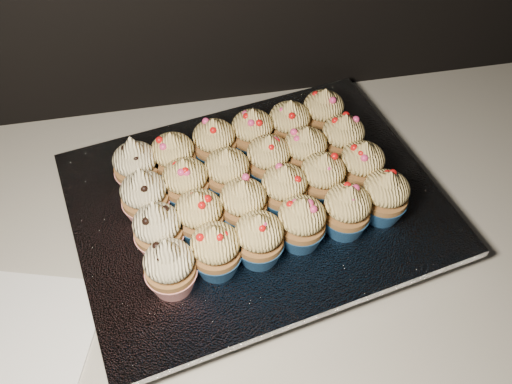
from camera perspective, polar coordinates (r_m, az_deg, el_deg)
The scene contains 29 objects.
cabinet at distance 1.23m, azimuth 9.18°, elevation -16.04°, with size 2.40×0.60×0.86m, color black.
worktop at distance 0.85m, azimuth 12.83°, elevation -3.10°, with size 2.44×0.64×0.04m, color beige.
napkin at distance 0.77m, azimuth -21.77°, elevation -12.90°, with size 0.16×0.16×0.00m, color white.
baking_tray at distance 0.81m, azimuth -0.00°, elevation -1.81°, with size 0.46×0.35×0.02m, color black.
foil_lining at distance 0.79m, azimuth -0.00°, elevation -1.04°, with size 0.49×0.38×0.01m, color silver.
cupcake_0 at distance 0.68m, azimuth -8.60°, elevation -7.41°, with size 0.06×0.06×0.10m.
cupcake_1 at distance 0.69m, azimuth -4.03°, elevation -5.83°, with size 0.06×0.06×0.08m.
cupcake_2 at distance 0.70m, azimuth 0.31°, elevation -4.68°, with size 0.06×0.06×0.08m.
cupcake_3 at distance 0.72m, azimuth 4.57°, elevation -3.07°, with size 0.06×0.06×0.08m.
cupcake_4 at distance 0.74m, azimuth 9.05°, elevation -1.82°, with size 0.06×0.06×0.08m.
cupcake_5 at distance 0.76m, azimuth 12.75°, elevation -0.40°, with size 0.06×0.06×0.08m.
cupcake_6 at distance 0.72m, azimuth -9.76°, elevation -3.71°, with size 0.06×0.06×0.10m.
cupcake_7 at distance 0.73m, azimuth -5.66°, elevation -2.42°, with size 0.06×0.06×0.08m.
cupcake_8 at distance 0.74m, azimuth -1.26°, elevation -1.26°, with size 0.06×0.06×0.08m.
cupcake_9 at distance 0.75m, azimuth 2.83°, elevation 0.22°, with size 0.06×0.06×0.08m.
cupcake_10 at distance 0.77m, azimuth 6.65°, elevation 1.39°, with size 0.06×0.06×0.08m.
cupcake_11 at distance 0.79m, azimuth 10.50°, elevation 2.55°, with size 0.06×0.06×0.08m.
cupcake_12 at distance 0.76m, azimuth -11.08°, elevation -0.40°, with size 0.06×0.06×0.10m.
cupcake_13 at distance 0.77m, azimuth -7.01°, elevation 0.87°, with size 0.06×0.06×0.08m.
cupcake_14 at distance 0.77m, azimuth -2.88°, elevation 1.89°, with size 0.06×0.06×0.08m.
cupcake_15 at distance 0.79m, azimuth 1.26°, elevation 3.23°, with size 0.06×0.06×0.08m.
cupcake_16 at distance 0.80m, azimuth 4.92°, elevation 4.06°, with size 0.06×0.06×0.08m.
cupcake_17 at distance 0.83m, azimuth 8.65°, elevation 5.25°, with size 0.06×0.06×0.08m.
cupcake_18 at distance 0.80m, azimuth -11.90°, elevation 2.59°, with size 0.06×0.06×0.10m.
cupcake_19 at distance 0.80m, azimuth -8.26°, elevation 3.45°, with size 0.06×0.06×0.08m.
cupcake_20 at distance 0.81m, azimuth -4.17°, elevation 4.88°, with size 0.06×0.06×0.08m.
cupcake_21 at distance 0.83m, azimuth -0.34°, elevation 5.88°, with size 0.06×0.06×0.08m.
cupcake_22 at distance 0.84m, azimuth 3.36°, elevation 6.71°, with size 0.06×0.06×0.08m.
cupcake_23 at distance 0.87m, azimuth 6.71°, elevation 7.81°, with size 0.06×0.06×0.08m.
Camera 1 is at (-0.28, 1.24, 1.54)m, focal length 40.00 mm.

